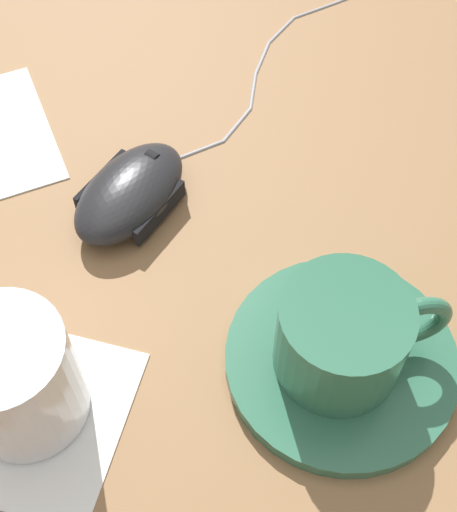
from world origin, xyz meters
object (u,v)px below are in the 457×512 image
(coffee_cup, at_px, (345,336))
(computer_mouse, at_px, (130,193))
(saucer, at_px, (341,360))
(drinking_glass, at_px, (15,378))

(coffee_cup, bearing_deg, computer_mouse, -139.76)
(saucer, height_order, computer_mouse, computer_mouse)
(coffee_cup, distance_m, computer_mouse, 0.19)
(computer_mouse, bearing_deg, drinking_glass, -25.16)
(saucer, bearing_deg, drinking_glass, -88.72)
(saucer, xyz_separation_m, computer_mouse, (-0.14, -0.13, 0.01))
(coffee_cup, distance_m, drinking_glass, 0.19)
(computer_mouse, xyz_separation_m, drinking_glass, (0.15, -0.07, 0.03))
(coffee_cup, relative_size, drinking_glass, 1.33)
(coffee_cup, height_order, drinking_glass, drinking_glass)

